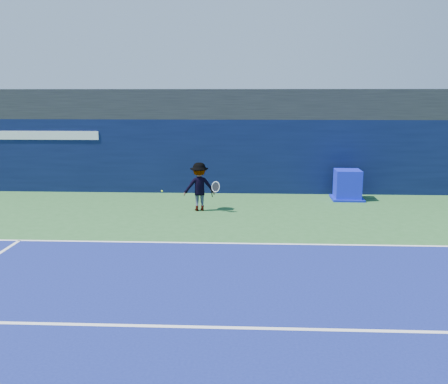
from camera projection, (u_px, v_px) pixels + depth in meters
The scene contains 8 objects.
ground at pixel (185, 284), 10.67m from camera, with size 80.00×80.00×0.00m, color #2A5E2A.
baseline at pixel (199, 243), 13.61m from camera, with size 24.00×0.10×0.01m, color white.
service_line at pixel (171, 326), 8.71m from camera, with size 24.00×0.10×0.01m, color white.
stadium_band at pixel (217, 104), 21.25m from camera, with size 36.00×3.00×1.20m, color black.
back_wall_assembly at pixel (216, 155), 20.67m from camera, with size 36.00×1.03×3.00m.
equipment_cart at pixel (347, 186), 19.21m from camera, with size 1.22×1.22×1.15m.
tennis_player at pixel (199, 187), 17.31m from camera, with size 1.34×0.83×1.68m.
tennis_ball at pixel (162, 191), 16.28m from camera, with size 0.06×0.06×0.06m.
Camera 1 is at (1.30, -10.04, 4.00)m, focal length 40.00 mm.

